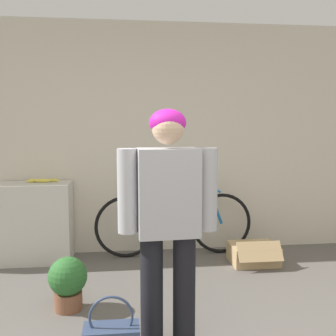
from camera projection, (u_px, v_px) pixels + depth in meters
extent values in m
cube|color=beige|center=(140.00, 139.00, 4.47)|extent=(8.00, 0.06, 2.60)
cube|color=white|center=(188.00, 220.00, 4.61)|extent=(0.08, 0.01, 0.12)
cube|color=beige|center=(35.00, 222.00, 4.19)|extent=(0.76, 0.40, 0.85)
cylinder|color=black|center=(152.00, 292.00, 2.58)|extent=(0.15, 0.15, 0.75)
cylinder|color=black|center=(184.00, 290.00, 2.60)|extent=(0.15, 0.15, 0.75)
cube|color=#B2B2B7|center=(168.00, 192.00, 2.51)|extent=(0.40, 0.25, 0.57)
cylinder|color=#B2B2B7|center=(127.00, 191.00, 2.48)|extent=(0.13, 0.13, 0.54)
cylinder|color=#B2B2B7|center=(208.00, 189.00, 2.54)|extent=(0.13, 0.13, 0.54)
sphere|color=#DBB28E|center=(168.00, 128.00, 2.47)|extent=(0.20, 0.20, 0.20)
ellipsoid|color=#D11EAD|center=(168.00, 123.00, 2.48)|extent=(0.23, 0.21, 0.17)
torus|color=black|center=(126.00, 227.00, 4.32)|extent=(0.69, 0.06, 0.69)
torus|color=black|center=(221.00, 223.00, 4.47)|extent=(0.69, 0.06, 0.69)
cylinder|color=#1E609E|center=(145.00, 228.00, 4.35)|extent=(0.42, 0.04, 0.09)
cylinder|color=#1E609E|center=(140.00, 210.00, 4.32)|extent=(0.33, 0.04, 0.38)
cylinder|color=#1E609E|center=(158.00, 212.00, 4.35)|extent=(0.14, 0.04, 0.42)
cylinder|color=#1E609E|center=(187.00, 212.00, 4.39)|extent=(0.57, 0.06, 0.43)
cylinder|color=#1E609E|center=(182.00, 194.00, 4.36)|extent=(0.65, 0.05, 0.05)
cylinder|color=#1E609E|center=(216.00, 209.00, 4.44)|extent=(0.16, 0.04, 0.36)
cylinder|color=#1E609E|center=(212.00, 191.00, 4.41)|extent=(0.07, 0.04, 0.08)
cylinder|color=#1E609E|center=(214.00, 188.00, 4.41)|extent=(0.04, 0.46, 0.02)
ellipsoid|color=black|center=(153.00, 192.00, 4.31)|extent=(0.22, 0.09, 0.05)
ellipsoid|color=#EAD64C|center=(43.00, 181.00, 4.18)|extent=(0.16, 0.04, 0.04)
ellipsoid|color=#EAD64C|center=(33.00, 180.00, 4.19)|extent=(0.15, 0.10, 0.04)
ellipsoid|color=#EAD64C|center=(53.00, 180.00, 4.21)|extent=(0.15, 0.10, 0.04)
sphere|color=brown|center=(28.00, 180.00, 4.20)|extent=(0.02, 0.02, 0.02)
torus|color=#334260|center=(111.00, 317.00, 2.34)|extent=(0.27, 0.02, 0.27)
cube|color=tan|center=(253.00, 254.00, 4.17)|extent=(0.48, 0.40, 0.20)
cube|color=tan|center=(260.00, 252.00, 3.96)|extent=(0.46, 0.14, 0.18)
cylinder|color=brown|center=(68.00, 301.00, 3.12)|extent=(0.22, 0.22, 0.14)
sphere|color=#2D6B2D|center=(68.00, 276.00, 3.10)|extent=(0.31, 0.31, 0.31)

